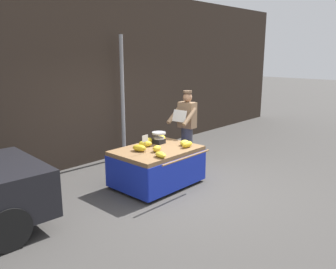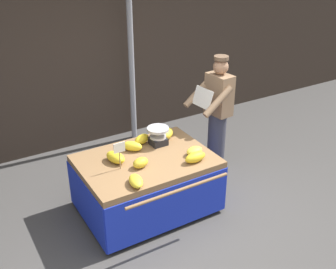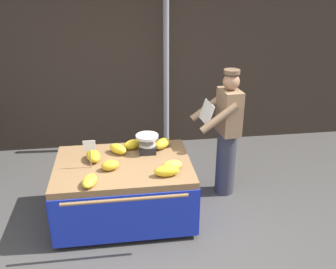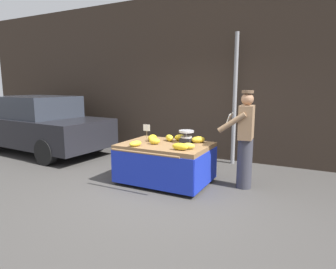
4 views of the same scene
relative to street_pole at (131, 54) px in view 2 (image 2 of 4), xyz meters
name	(u,v)px [view 2 (image 2 of 4)]	position (x,y,z in m)	size (l,w,h in m)	color
ground_plane	(185,231)	(-0.60, -2.52, -1.47)	(60.00, 60.00, 0.00)	#423F3D
back_wall	(83,19)	(-0.60, 0.37, 0.53)	(16.00, 0.24, 4.00)	#332821
street_pole	(131,54)	(0.00, 0.00, 0.00)	(0.09, 0.09, 2.95)	gray
banana_cart	(146,173)	(-0.77, -1.90, -0.93)	(1.62, 1.35, 0.74)	olive
weighing_scale	(158,136)	(-0.46, -1.65, -0.62)	(0.28, 0.28, 0.23)	black
price_sign	(119,150)	(-1.13, -1.96, -0.49)	(0.14, 0.01, 0.34)	#997A51
banana_bunch_0	(167,133)	(-0.26, -1.55, -0.67)	(0.15, 0.27, 0.12)	gold
banana_bunch_1	(132,146)	(-0.82, -1.63, -0.67)	(0.13, 0.26, 0.12)	yellow
banana_bunch_2	(195,157)	(-0.30, -2.26, -0.67)	(0.13, 0.28, 0.12)	gold
banana_bunch_3	(194,151)	(-0.22, -2.12, -0.68)	(0.15, 0.22, 0.10)	yellow
banana_bunch_4	(136,181)	(-1.13, -2.34, -0.69)	(0.14, 0.26, 0.10)	yellow
banana_bunch_5	(141,163)	(-0.92, -2.04, -0.67)	(0.13, 0.20, 0.12)	gold
banana_bunch_6	(142,139)	(-0.63, -1.53, -0.67)	(0.12, 0.23, 0.13)	gold
banana_bunch_7	(115,157)	(-1.12, -1.78, -0.67)	(0.16, 0.28, 0.12)	gold
vendor_person	(217,114)	(0.58, -1.51, -0.60)	(0.60, 0.55, 1.71)	#383842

